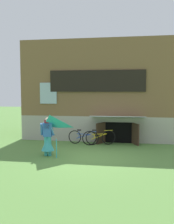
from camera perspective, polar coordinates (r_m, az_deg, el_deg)
ground_plane at (r=10.06m, az=0.19°, el=-10.33°), size 60.00×60.00×0.00m
log_house at (r=14.89m, az=3.30°, el=4.89°), size 8.20×5.55×5.30m
person at (r=10.27m, az=-9.02°, el=-6.31°), size 0.61×0.52×1.56m
kite at (r=9.54m, az=-8.55°, el=-3.35°), size 1.11×1.14×1.60m
bicycle_yellow at (r=12.22m, az=2.77°, el=-5.85°), size 1.59×0.59×0.76m
bicycle_blue at (r=12.34m, az=-0.85°, el=-5.81°), size 1.58×0.33×0.73m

